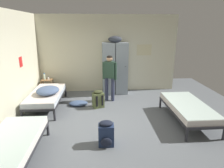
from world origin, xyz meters
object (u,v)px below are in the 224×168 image
at_px(bed_left_rear, 46,95).
at_px(water_bottle, 44,77).
at_px(lotion_bottle, 48,78).
at_px(person_traveler, 110,74).
at_px(clothes_pile_denim, 78,103).
at_px(bedding_heap, 48,90).
at_px(backpack_olive, 98,99).
at_px(bed_left_front, 10,145).
at_px(bed_right, 188,107).
at_px(locker_bank, 115,67).
at_px(backpack_navy, 106,134).
at_px(shelf_unit, 47,86).

distance_m(bed_left_rear, water_bottle, 1.25).
bearing_deg(lotion_bottle, bed_left_rear, -80.79).
bearing_deg(lotion_bottle, person_traveler, -17.57).
bearing_deg(person_traveler, bed_left_rear, -167.51).
relative_size(lotion_bottle, clothes_pile_denim, 0.23).
bearing_deg(bedding_heap, backpack_olive, 2.07).
distance_m(bed_left_front, bed_right, 4.13).
distance_m(locker_bank, bed_right, 2.98).
bearing_deg(bed_left_front, backpack_olive, 57.33).
bearing_deg(clothes_pile_denim, water_bottle, 139.39).
height_order(bed_left_rear, person_traveler, person_traveler).
xyz_separation_m(person_traveler, water_bottle, (-2.29, 0.74, -0.24)).
relative_size(locker_bank, lotion_bottle, 15.43).
height_order(locker_bank, backpack_navy, locker_bank).
relative_size(bed_left_front, backpack_navy, 3.45).
bearing_deg(lotion_bottle, locker_bank, 2.17).
relative_size(shelf_unit, water_bottle, 2.49).
bearing_deg(bedding_heap, backpack_navy, -50.01).
distance_m(bed_left_front, person_traveler, 3.61).
xyz_separation_m(lotion_bottle, backpack_navy, (1.92, -3.22, -0.37)).
relative_size(bed_left_rear, person_traveler, 1.25).
relative_size(locker_bank, shelf_unit, 3.63).
relative_size(bed_left_front, bed_left_rear, 1.00).
relative_size(shelf_unit, bed_right, 0.30).
xyz_separation_m(bedding_heap, lotion_bottle, (-0.28, 1.27, 0.03)).
bearing_deg(backpack_olive, bed_right, -24.70).
distance_m(locker_bank, person_traveler, 0.80).
bearing_deg(water_bottle, bed_right, -29.04).
height_order(locker_bank, bed_right, locker_bank).
bearing_deg(clothes_pile_denim, locker_bank, 41.96).
height_order(backpack_navy, backpack_olive, same).
bearing_deg(clothes_pile_denim, bedding_heap, -164.31).
distance_m(bedding_heap, water_bottle, 1.40).
bearing_deg(bed_right, shelf_unit, 150.70).
distance_m(locker_bank, backpack_olive, 1.61).
height_order(water_bottle, lotion_bottle, water_bottle).
bearing_deg(bedding_heap, bed_left_front, -92.47).
distance_m(bed_left_front, bed_left_rear, 2.55).
bearing_deg(locker_bank, bed_right, -54.38).
bearing_deg(clothes_pile_denim, lotion_bottle, 137.44).
relative_size(locker_bank, bedding_heap, 2.87).
height_order(shelf_unit, bedding_heap, bedding_heap).
bearing_deg(lotion_bottle, bedding_heap, -77.42).
relative_size(bed_left_front, water_bottle, 8.30).
relative_size(bed_right, backpack_navy, 3.45).
bearing_deg(locker_bank, bed_left_front, -120.30).
bearing_deg(backpack_navy, bed_right, 23.32).
bearing_deg(backpack_olive, locker_bank, 64.46).
xyz_separation_m(locker_bank, water_bottle, (-2.52, -0.03, -0.30)).
xyz_separation_m(bed_left_rear, clothes_pile_denim, (0.94, 0.08, -0.31)).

